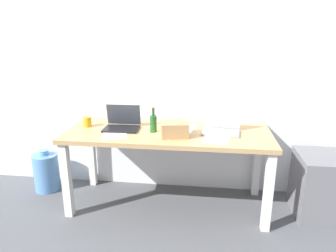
% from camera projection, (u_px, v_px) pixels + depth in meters
% --- Properties ---
extents(ground_plane, '(8.00, 8.00, 0.00)m').
position_uv_depth(ground_plane, '(168.00, 204.00, 3.04)').
color(ground_plane, '#515459').
extents(back_wall, '(5.20, 0.08, 2.60)m').
position_uv_depth(back_wall, '(173.00, 65.00, 3.07)').
color(back_wall, white).
rests_on(back_wall, ground).
extents(desk, '(1.86, 0.74, 0.75)m').
position_uv_depth(desk, '(168.00, 141.00, 2.85)').
color(desk, tan).
rests_on(desk, ground).
extents(laptop_left, '(0.33, 0.25, 0.22)m').
position_uv_depth(laptop_left, '(122.00, 124.00, 2.88)').
color(laptop_left, black).
rests_on(laptop_left, desk).
extents(laptop_right, '(0.35, 0.27, 0.24)m').
position_uv_depth(laptop_right, '(221.00, 126.00, 2.78)').
color(laptop_right, gray).
rests_on(laptop_right, desk).
extents(beer_bottle, '(0.06, 0.06, 0.23)m').
position_uv_depth(beer_bottle, '(153.00, 123.00, 2.77)').
color(beer_bottle, '#1E5123').
rests_on(beer_bottle, desk).
extents(computer_mouse, '(0.09, 0.11, 0.03)m').
position_uv_depth(computer_mouse, '(173.00, 125.00, 2.95)').
color(computer_mouse, '#D84C38').
rests_on(computer_mouse, desk).
extents(cardboard_box, '(0.27, 0.23, 0.13)m').
position_uv_depth(cardboard_box, '(175.00, 129.00, 2.67)').
color(cardboard_box, tan).
rests_on(cardboard_box, desk).
extents(coffee_mug, '(0.08, 0.08, 0.09)m').
position_uv_depth(coffee_mug, '(87.00, 122.00, 2.95)').
color(coffee_mug, gold).
rests_on(coffee_mug, desk).
extents(paper_sheet_near_back, '(0.28, 0.34, 0.00)m').
position_uv_depth(paper_sheet_near_back, '(183.00, 129.00, 2.89)').
color(paper_sheet_near_back, white).
rests_on(paper_sheet_near_back, desk).
extents(paper_sheet_center, '(0.32, 0.36, 0.00)m').
position_uv_depth(paper_sheet_center, '(168.00, 133.00, 2.76)').
color(paper_sheet_center, '#F4E06B').
rests_on(paper_sheet_center, desk).
extents(paper_sheet_front_left, '(0.28, 0.34, 0.00)m').
position_uv_depth(paper_sheet_front_left, '(115.00, 134.00, 2.74)').
color(paper_sheet_front_left, white).
rests_on(paper_sheet_front_left, desk).
extents(paper_sheet_front_right, '(0.27, 0.34, 0.00)m').
position_uv_depth(paper_sheet_front_right, '(217.00, 138.00, 2.63)').
color(paper_sheet_front_right, white).
rests_on(paper_sheet_front_right, desk).
extents(water_cooler_jug, '(0.26, 0.26, 0.44)m').
position_uv_depth(water_cooler_jug, '(46.00, 172.00, 3.26)').
color(water_cooler_jug, '#598CC6').
rests_on(water_cooler_jug, ground).
extents(filing_cabinet, '(0.40, 0.48, 0.58)m').
position_uv_depth(filing_cabinet, '(319.00, 185.00, 2.79)').
color(filing_cabinet, slate).
rests_on(filing_cabinet, ground).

